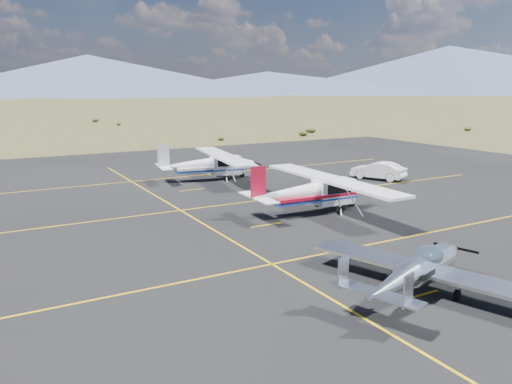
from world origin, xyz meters
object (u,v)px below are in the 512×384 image
object	(u,v)px
aircraft_plain	(209,164)
sedan	(378,171)
aircraft_cessna	(314,190)
aircraft_low_wing	(419,270)

from	to	relation	value
aircraft_plain	sedan	world-z (taller)	aircraft_plain
aircraft_cessna	aircraft_plain	bearing A→B (deg)	96.32
aircraft_cessna	aircraft_plain	world-z (taller)	aircraft_cessna
aircraft_low_wing	aircraft_plain	size ratio (longest dim) A/B	0.78
aircraft_low_wing	aircraft_cessna	distance (m)	12.48
aircraft_low_wing	sedan	xyz separation A→B (m)	(15.07, 18.37, -0.25)
aircraft_cessna	sedan	size ratio (longest dim) A/B	2.79
aircraft_low_wing	aircraft_plain	world-z (taller)	aircraft_plain
aircraft_cessna	sedan	xyz separation A→B (m)	(11.25, 6.49, -0.65)
aircraft_cessna	aircraft_plain	size ratio (longest dim) A/B	1.02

